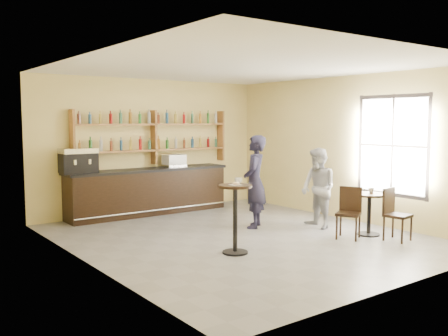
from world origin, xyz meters
TOP-DOWN VIEW (x-y plane):
  - floor at (0.00, 0.00)m, footprint 7.00×7.00m
  - ceiling at (0.00, 0.00)m, footprint 7.00×7.00m
  - wall_back at (0.00, 3.50)m, footprint 7.00×0.00m
  - wall_front at (0.00, -3.50)m, footprint 7.00×0.00m
  - wall_left at (-3.00, 0.00)m, footprint 0.00×7.00m
  - wall_right at (3.00, 0.00)m, footprint 0.00×7.00m
  - window_pane at (2.99, -1.20)m, footprint 0.00×2.00m
  - window_frame at (2.99, -1.20)m, footprint 0.04×1.70m
  - shelf_unit at (0.00, 3.37)m, footprint 4.00×0.26m
  - liquor_bottles at (0.00, 3.37)m, footprint 3.68×0.10m
  - bar_counter at (-0.27, 3.15)m, footprint 4.00×0.78m
  - espresso_machine at (-1.96, 3.15)m, footprint 0.78×0.53m
  - pastry_case at (0.42, 3.15)m, footprint 0.54×0.46m
  - pedestal_table at (-0.80, -0.85)m, footprint 0.66×0.66m
  - napkin at (-0.80, -0.85)m, footprint 0.17×0.17m
  - donut at (-0.79, -0.86)m, footprint 0.14×0.14m
  - cup_pedestal at (-0.66, -0.75)m, footprint 0.14×0.14m
  - man_main at (0.78, 0.51)m, footprint 0.82×0.81m
  - cafe_table at (2.10, -1.35)m, footprint 0.85×0.85m
  - cup_cafe at (2.15, -1.35)m, footprint 0.14×0.14m
  - chair_west at (1.55, -1.30)m, footprint 0.57×0.57m
  - chair_south at (2.15, -1.95)m, footprint 0.47×0.47m
  - patron_second at (1.79, -0.31)m, footprint 0.76×0.91m

SIDE VIEW (x-z plane):
  - floor at x=0.00m, z-range 0.00..0.00m
  - cafe_table at x=2.10m, z-range 0.00..0.82m
  - chair_west at x=1.55m, z-range 0.00..0.97m
  - chair_south at x=2.15m, z-range 0.00..0.97m
  - bar_counter at x=-0.27m, z-range 0.00..1.08m
  - pedestal_table at x=-0.80m, z-range 0.00..1.15m
  - patron_second at x=1.79m, z-range 0.00..1.66m
  - cup_cafe at x=2.15m, z-range 0.82..0.92m
  - man_main at x=0.78m, z-range 0.00..1.91m
  - napkin at x=-0.80m, z-range 1.15..1.16m
  - donut at x=-0.79m, z-range 1.16..1.20m
  - cup_pedestal at x=-0.66m, z-range 1.15..1.25m
  - pastry_case at x=0.42m, z-range 1.08..1.38m
  - espresso_machine at x=-1.96m, z-range 1.08..1.62m
  - wall_back at x=0.00m, z-range -1.90..5.10m
  - wall_front at x=0.00m, z-range -1.90..5.10m
  - wall_left at x=-3.00m, z-range -1.90..5.10m
  - wall_right at x=3.00m, z-range -1.90..5.10m
  - window_frame at x=2.99m, z-range 0.65..2.75m
  - window_pane at x=2.99m, z-range 0.70..2.70m
  - shelf_unit at x=0.00m, z-range 1.11..2.51m
  - liquor_bottles at x=0.00m, z-range 1.48..2.48m
  - ceiling at x=0.00m, z-range 3.20..3.20m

